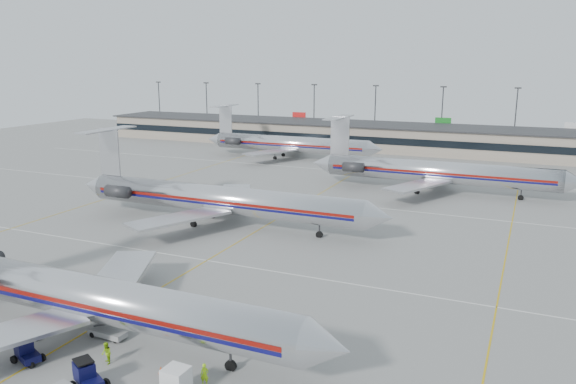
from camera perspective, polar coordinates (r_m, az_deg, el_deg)
The scene contains 15 objects.
ground at distance 55.06m, azimuth -13.81°, elevation -10.03°, with size 260.00×260.00×0.00m, color gray.
apron_markings at distance 62.66m, azimuth -8.24°, elevation -6.90°, with size 160.00×0.15×0.02m, color silver.
terminal at distance 142.47m, azimuth 10.79°, elevation 5.50°, with size 162.00×17.00×6.25m.
light_mast_row at distance 155.54m, azimuth 12.07°, elevation 8.06°, with size 163.60×0.40×15.28m.
jet_foreground at distance 48.30m, azimuth -21.02°, elevation -9.55°, with size 44.50×26.20×11.65m.
jet_second_row at distance 75.42m, azimuth -7.41°, elevation -0.65°, with size 46.48×27.37×12.17m.
jet_third_row at distance 96.53m, azimuth 14.50°, elevation 2.04°, with size 44.45×27.34×12.15m.
jet_back_row at distance 127.01m, azimuth -0.12°, elevation 4.94°, with size 42.68×26.25×11.67m.
tug_center at distance 46.20m, azimuth -25.08°, elevation -14.44°, with size 2.56×1.95×1.87m.
tug_right at distance 41.39m, azimuth -19.77°, elevation -17.15°, with size 2.79×2.26×2.03m.
uld_container at distance 39.05m, azimuth -11.27°, elevation -18.40°, with size 1.94×1.64×1.99m.
belt_loader at distance 47.69m, azimuth -17.79°, elevation -13.34°, with size 3.75×1.25×1.98m.
ramp_worker_near at distance 39.98m, azimuth -8.47°, elevation -17.87°, with size 0.56×0.37×1.55m, color #A3E915.
ramp_worker_far at distance 43.92m, azimuth -17.97°, elevation -15.32°, with size 0.80×0.62×1.64m, color #8EC812.
cone_right at distance 42.04m, azimuth -12.78°, elevation -17.21°, with size 0.39×0.39×0.53m, color #D64007.
Camera 1 is at (31.66, -39.76, 21.19)m, focal length 35.00 mm.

